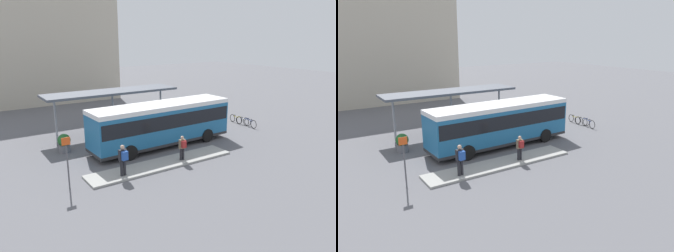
# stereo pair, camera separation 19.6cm
# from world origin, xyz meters

# --- Properties ---
(ground_plane) EXTENTS (120.00, 120.00, 0.00)m
(ground_plane) POSITION_xyz_m (0.00, 0.00, 0.00)
(ground_plane) COLOR #5B5B60
(curb_island) EXTENTS (9.73, 1.80, 0.12)m
(curb_island) POSITION_xyz_m (-1.95, -3.11, 0.06)
(curb_island) COLOR #9E9E99
(curb_island) RESTS_ON ground_plane
(city_bus) EXTENTS (10.71, 2.87, 3.13)m
(city_bus) POSITION_xyz_m (0.01, 0.00, 1.83)
(city_bus) COLOR #1E6093
(city_bus) RESTS_ON ground_plane
(pedestrian_waiting) EXTENTS (0.46, 0.49, 1.81)m
(pedestrian_waiting) POSITION_xyz_m (-4.83, -3.53, 1.16)
(pedestrian_waiting) COLOR #232328
(pedestrian_waiting) RESTS_ON curb_island
(pedestrian_companion) EXTENTS (0.40, 0.42, 1.59)m
(pedestrian_companion) POSITION_xyz_m (-0.65, -3.39, 1.03)
(pedestrian_companion) COLOR #232328
(pedestrian_companion) RESTS_ON curb_island
(bicycle_blue) EXTENTS (0.48, 1.75, 0.76)m
(bicycle_blue) POSITION_xyz_m (9.17, -0.00, 0.38)
(bicycle_blue) COLOR black
(bicycle_blue) RESTS_ON ground_plane
(bicycle_white) EXTENTS (0.48, 1.58, 0.69)m
(bicycle_white) POSITION_xyz_m (9.31, 0.88, 0.35)
(bicycle_white) COLOR black
(bicycle_white) RESTS_ON ground_plane
(bicycle_yellow) EXTENTS (0.48, 1.64, 0.71)m
(bicycle_yellow) POSITION_xyz_m (9.23, 1.75, 0.36)
(bicycle_yellow) COLOR black
(bicycle_yellow) RESTS_ON ground_plane
(station_shelter) EXTENTS (10.85, 2.75, 3.50)m
(station_shelter) POSITION_xyz_m (-1.47, 5.10, 3.33)
(station_shelter) COLOR #4C515B
(station_shelter) RESTS_ON ground_plane
(potted_planter_near_shelter) EXTENTS (0.87, 0.87, 1.30)m
(potted_planter_near_shelter) POSITION_xyz_m (-6.29, 2.58, 0.67)
(potted_planter_near_shelter) COLOR slate
(potted_planter_near_shelter) RESTS_ON ground_plane
(platform_sign) EXTENTS (0.44, 0.08, 2.80)m
(platform_sign) POSITION_xyz_m (-7.80, -3.17, 1.56)
(platform_sign) COLOR #4C4C51
(platform_sign) RESTS_ON ground_plane
(station_building) EXTENTS (19.21, 12.70, 14.05)m
(station_building) POSITION_xyz_m (-3.66, 25.41, 7.02)
(station_building) COLOR #BCB29E
(station_building) RESTS_ON ground_plane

